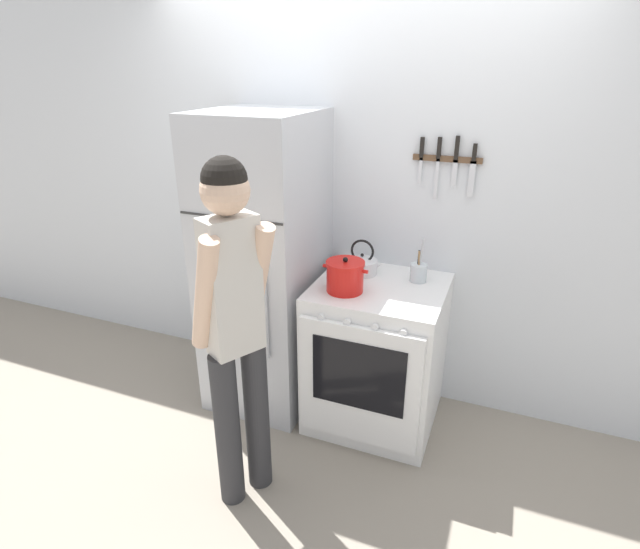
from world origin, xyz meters
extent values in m
plane|color=gray|center=(0.00, 0.00, 0.00)|extent=(14.00, 14.00, 0.00)
cube|color=silver|center=(0.00, 0.03, 1.27)|extent=(10.00, 0.06, 2.55)
cube|color=#B7BABF|center=(-0.43, -0.35, 0.92)|extent=(0.63, 0.70, 1.83)
cube|color=#2D2D2D|center=(-0.43, -0.70, 1.32)|extent=(0.62, 0.01, 0.01)
cylinder|color=#B2B5BA|center=(-0.24, -0.72, 0.81)|extent=(0.02, 0.02, 0.59)
cube|color=white|center=(0.30, -0.34, 0.45)|extent=(0.74, 0.69, 0.90)
cube|color=black|center=(0.30, -0.34, 0.89)|extent=(0.72, 0.68, 0.02)
cube|color=black|center=(0.30, -0.66, 0.44)|extent=(0.64, 0.05, 0.68)
cylinder|color=black|center=(0.13, -0.48, 0.90)|extent=(0.22, 0.22, 0.01)
cylinder|color=black|center=(0.47, -0.48, 0.90)|extent=(0.22, 0.22, 0.01)
cylinder|color=black|center=(0.13, -0.21, 0.90)|extent=(0.22, 0.22, 0.01)
cylinder|color=black|center=(0.47, -0.21, 0.90)|extent=(0.22, 0.22, 0.01)
cylinder|color=silver|center=(0.08, -0.70, 0.83)|extent=(0.04, 0.02, 0.04)
cylinder|color=silver|center=(0.23, -0.70, 0.83)|extent=(0.04, 0.02, 0.04)
cylinder|color=silver|center=(0.37, -0.70, 0.83)|extent=(0.04, 0.02, 0.04)
cylinder|color=silver|center=(0.52, -0.70, 0.83)|extent=(0.04, 0.02, 0.04)
cube|color=white|center=(0.30, -0.71, 0.46)|extent=(0.68, 0.03, 0.72)
cube|color=black|center=(0.30, -0.73, 0.53)|extent=(0.51, 0.01, 0.40)
cylinder|color=red|center=(0.13, -0.48, 0.98)|extent=(0.20, 0.20, 0.16)
cylinder|color=red|center=(0.13, -0.48, 1.07)|extent=(0.21, 0.21, 0.02)
sphere|color=black|center=(0.13, -0.48, 1.09)|extent=(0.03, 0.03, 0.03)
cylinder|color=red|center=(0.02, -0.48, 1.03)|extent=(0.03, 0.02, 0.02)
cylinder|color=red|center=(0.25, -0.48, 1.03)|extent=(0.03, 0.02, 0.02)
cylinder|color=silver|center=(0.15, -0.21, 0.94)|extent=(0.18, 0.18, 0.08)
cone|color=silver|center=(0.15, -0.21, 1.00)|extent=(0.18, 0.18, 0.02)
sphere|color=black|center=(0.15, -0.21, 1.02)|extent=(0.02, 0.02, 0.02)
cone|color=silver|center=(0.23, -0.21, 0.95)|extent=(0.10, 0.03, 0.08)
torus|color=black|center=(0.15, -0.21, 1.04)|extent=(0.14, 0.01, 0.14)
cylinder|color=silver|center=(0.48, -0.20, 0.95)|extent=(0.10, 0.10, 0.10)
cylinder|color=#9E7547|center=(0.48, -0.20, 1.00)|extent=(0.02, 0.01, 0.16)
cylinder|color=#232326|center=(0.48, -0.19, 1.00)|extent=(0.02, 0.04, 0.16)
cylinder|color=#B2B5BA|center=(0.49, -0.20, 1.05)|extent=(0.03, 0.04, 0.25)
cylinder|color=#2D2D30|center=(-0.19, -1.24, 0.42)|extent=(0.12, 0.12, 0.85)
cylinder|color=#2D2D30|center=(-0.11, -1.10, 0.42)|extent=(0.12, 0.12, 0.85)
cube|color=beige|center=(-0.15, -1.17, 1.17)|extent=(0.23, 0.27, 0.64)
cylinder|color=beige|center=(-0.22, -1.28, 1.17)|extent=(0.27, 0.20, 0.56)
cylinder|color=beige|center=(-0.09, -1.05, 1.17)|extent=(0.27, 0.20, 0.56)
sphere|color=beige|center=(-0.15, -1.17, 1.59)|extent=(0.21, 0.21, 0.21)
sphere|color=black|center=(-0.15, -1.17, 1.64)|extent=(0.19, 0.19, 0.19)
cube|color=brown|center=(0.56, -0.01, 1.58)|extent=(0.38, 0.02, 0.03)
cube|color=silver|center=(0.42, -0.02, 1.50)|extent=(0.02, 0.00, 0.15)
cube|color=black|center=(0.42, -0.02, 1.63)|extent=(0.02, 0.02, 0.11)
cube|color=silver|center=(0.51, -0.02, 1.46)|extent=(0.02, 0.00, 0.23)
cube|color=black|center=(0.51, -0.02, 1.64)|extent=(0.02, 0.02, 0.12)
cube|color=silver|center=(0.61, -0.02, 1.50)|extent=(0.03, 0.00, 0.15)
cube|color=black|center=(0.61, -0.02, 1.64)|extent=(0.02, 0.02, 0.13)
cube|color=silver|center=(0.70, -0.02, 1.48)|extent=(0.03, 0.00, 0.20)
cube|color=black|center=(0.70, -0.02, 1.62)|extent=(0.02, 0.02, 0.09)
camera|label=1|loc=(0.94, -2.87, 2.07)|focal=28.00mm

